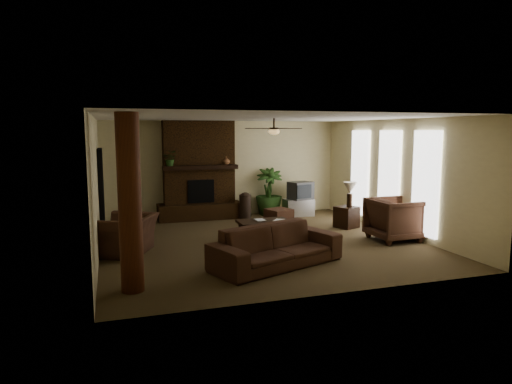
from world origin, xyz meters
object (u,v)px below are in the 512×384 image
object	(u,v)px
sofa	(277,240)
coffee_table	(264,223)
armchair_left	(126,228)
log_column	(130,204)
tv_stand	(298,207)
ottoman	(279,216)
lamp_left	(131,195)
lamp_right	(350,190)
armchair_right	(395,217)
floor_vase	(245,204)
floor_plant	(269,202)
side_table_left	(129,225)
side_table_right	(346,217)

from	to	relation	value
sofa	coffee_table	world-z (taller)	sofa
armchair_left	log_column	bearing A→B (deg)	25.07
armchair_left	tv_stand	size ratio (longest dim) A/B	1.42
ottoman	log_column	bearing A→B (deg)	-133.79
log_column	tv_stand	distance (m)	7.30
lamp_left	lamp_right	xyz separation A→B (m)	(5.45, -0.74, 0.00)
armchair_right	floor_vase	xyz separation A→B (m)	(-2.56, 3.54, -0.11)
log_column	floor_plant	distance (m)	7.06
armchair_right	ottoman	distance (m)	3.24
ottoman	lamp_right	size ratio (longest dim) A/B	0.92
coffee_table	side_table_left	bearing A→B (deg)	157.47
side_table_left	floor_vase	bearing A→B (deg)	20.60
side_table_left	lamp_left	xyz separation A→B (m)	(0.06, -0.03, 0.73)
armchair_right	lamp_right	xyz separation A→B (m)	(-0.33, 1.53, 0.46)
tv_stand	side_table_right	distance (m)	2.00
sofa	tv_stand	distance (m)	5.17
log_column	floor_vase	bearing A→B (deg)	56.76
armchair_left	side_table_right	world-z (taller)	armchair_left
armchair_right	side_table_left	size ratio (longest dim) A/B	1.97
floor_vase	lamp_right	xyz separation A→B (m)	(2.23, -2.00, 0.57)
ottoman	tv_stand	bearing A→B (deg)	43.07
sofa	lamp_right	xyz separation A→B (m)	(2.98, 2.59, 0.50)
floor_plant	armchair_right	bearing A→B (deg)	-66.45
armchair_right	ottoman	bearing A→B (deg)	35.20
log_column	lamp_left	size ratio (longest dim) A/B	4.31
floor_vase	side_table_left	distance (m)	3.50
sofa	lamp_right	world-z (taller)	lamp_right
coffee_table	side_table_right	bearing A→B (deg)	12.04
floor_vase	side_table_left	size ratio (longest dim) A/B	1.40
log_column	lamp_right	size ratio (longest dim) A/B	4.31
floor_plant	lamp_right	world-z (taller)	lamp_right
ottoman	side_table_left	bearing A→B (deg)	-175.58
log_column	armchair_left	size ratio (longest dim) A/B	2.33
sofa	ottoman	size ratio (longest dim) A/B	4.27
armchair_left	lamp_left	xyz separation A→B (m)	(0.18, 1.55, 0.48)
coffee_table	floor_vase	bearing A→B (deg)	83.56
tv_stand	side_table_left	size ratio (longest dim) A/B	1.55
sofa	log_column	bearing A→B (deg)	171.98
armchair_right	floor_vase	size ratio (longest dim) A/B	1.41
lamp_left	lamp_right	world-z (taller)	same
lamp_right	log_column	bearing A→B (deg)	-150.59
armchair_left	coffee_table	bearing A→B (deg)	121.06
lamp_right	sofa	bearing A→B (deg)	-139.04
floor_plant	side_table_right	xyz separation A→B (m)	(1.34, -2.32, -0.12)
floor_vase	floor_plant	world-z (taller)	floor_plant
armchair_left	ottoman	xyz separation A→B (m)	(4.08, 1.89, -0.33)
log_column	coffee_table	size ratio (longest dim) A/B	2.33
sofa	coffee_table	bearing A→B (deg)	57.12
side_table_left	lamp_right	world-z (taller)	lamp_right
tv_stand	armchair_right	bearing A→B (deg)	-74.54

